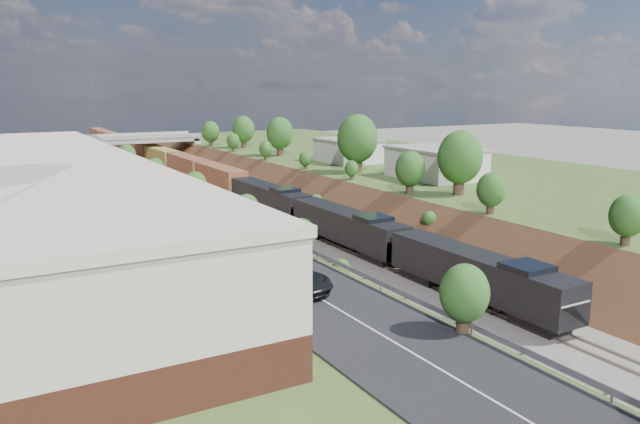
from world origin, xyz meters
The scene contains 15 objects.
platform_right centered at (33.00, 60.00, 2.50)m, with size 44.00×180.00×5.00m, color #3E5D26.
embankment_left centered at (-11.00, 60.00, 0.00)m, with size 7.07×180.00×7.07m, color brown.
embankment_right centered at (11.00, 60.00, 0.00)m, with size 7.07×180.00×7.07m, color brown.
rail_left_track centered at (-2.60, 60.00, 0.09)m, with size 1.58×180.00×0.18m, color gray.
rail_right_track centered at (2.60, 60.00, 0.09)m, with size 1.58×180.00×0.18m, color gray.
road centered at (-15.50, 60.00, 5.05)m, with size 8.00×180.00×0.10m, color black.
guardrail centered at (-11.40, 59.80, 5.55)m, with size 0.10×171.00×0.70m.
commercial_building centered at (-28.00, 38.00, 8.51)m, with size 14.30×62.30×7.00m.
overpass centered at (0.00, 122.00, 4.92)m, with size 24.50×8.30×7.40m.
white_building_near centered at (23.50, 52.00, 7.00)m, with size 9.00×12.00×4.00m, color silver.
white_building_far centered at (23.00, 74.00, 6.80)m, with size 8.00×10.00×3.60m, color silver.
tree_right_large centered at (17.00, 40.00, 9.38)m, with size 5.25×5.25×7.61m.
tree_left_crest centered at (-11.80, 20.00, 7.04)m, with size 2.45×2.45×3.55m.
freight_train centered at (2.60, 105.21, 2.73)m, with size 3.22×180.82×4.77m.
suv centered at (-16.43, 18.44, 6.02)m, with size 3.04×6.59×1.83m, color black.
Camera 1 is at (-33.16, -15.01, 17.68)m, focal length 35.00 mm.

